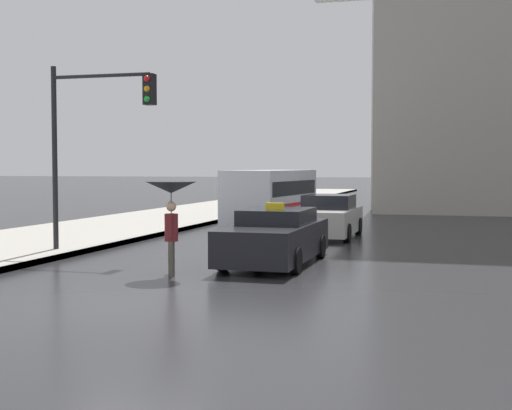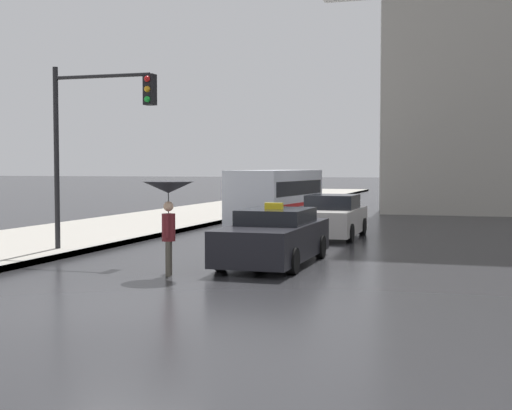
{
  "view_description": "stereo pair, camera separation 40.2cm",
  "coord_description": "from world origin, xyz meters",
  "px_view_note": "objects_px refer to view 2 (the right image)",
  "views": [
    {
      "loc": [
        5.47,
        -11.12,
        2.4
      ],
      "look_at": [
        0.33,
        6.83,
        1.4
      ],
      "focal_mm": 50.0,
      "sensor_mm": 36.0,
      "label": 1
    },
    {
      "loc": [
        5.86,
        -11.0,
        2.4
      ],
      "look_at": [
        0.33,
        6.83,
        1.4
      ],
      "focal_mm": 50.0,
      "sensor_mm": 36.0,
      "label": 2
    }
  ],
  "objects_px": {
    "taxi": "(274,238)",
    "ambulance_van": "(276,196)",
    "traffic_light": "(96,124)",
    "sedan_red": "(332,218)",
    "pedestrian_with_umbrella": "(168,198)",
    "monument_cross": "(390,36)"
  },
  "relations": [
    {
      "from": "taxi",
      "to": "ambulance_van",
      "type": "xyz_separation_m",
      "value": [
        -2.74,
        9.98,
        0.61
      ]
    },
    {
      "from": "traffic_light",
      "to": "ambulance_van",
      "type": "bearing_deg",
      "value": 77.31
    },
    {
      "from": "pedestrian_with_umbrella",
      "to": "traffic_light",
      "type": "relative_size",
      "value": 0.41
    },
    {
      "from": "monument_cross",
      "to": "taxi",
      "type": "bearing_deg",
      "value": -90.27
    },
    {
      "from": "pedestrian_with_umbrella",
      "to": "sedan_red",
      "type": "bearing_deg",
      "value": -27.69
    },
    {
      "from": "sedan_red",
      "to": "pedestrian_with_umbrella",
      "type": "height_order",
      "value": "pedestrian_with_umbrella"
    },
    {
      "from": "traffic_light",
      "to": "pedestrian_with_umbrella",
      "type": "bearing_deg",
      "value": -38.45
    },
    {
      "from": "monument_cross",
      "to": "ambulance_van",
      "type": "bearing_deg",
      "value": -102.38
    },
    {
      "from": "ambulance_van",
      "to": "pedestrian_with_umbrella",
      "type": "distance_m",
      "value": 12.53
    },
    {
      "from": "sedan_red",
      "to": "traffic_light",
      "type": "relative_size",
      "value": 0.83
    },
    {
      "from": "ambulance_van",
      "to": "traffic_light",
      "type": "bearing_deg",
      "value": 82.28
    },
    {
      "from": "traffic_light",
      "to": "sedan_red",
      "type": "bearing_deg",
      "value": 53.18
    },
    {
      "from": "sedan_red",
      "to": "ambulance_van",
      "type": "xyz_separation_m",
      "value": [
        -2.83,
        3.14,
        0.58
      ]
    },
    {
      "from": "taxi",
      "to": "ambulance_van",
      "type": "bearing_deg",
      "value": -74.64
    },
    {
      "from": "ambulance_van",
      "to": "traffic_light",
      "type": "height_order",
      "value": "traffic_light"
    },
    {
      "from": "ambulance_van",
      "to": "traffic_light",
      "type": "xyz_separation_m",
      "value": [
        -2.23,
        -9.9,
        2.28
      ]
    },
    {
      "from": "taxi",
      "to": "ambulance_van",
      "type": "relative_size",
      "value": 0.8
    },
    {
      "from": "ambulance_van",
      "to": "traffic_light",
      "type": "relative_size",
      "value": 1.16
    },
    {
      "from": "pedestrian_with_umbrella",
      "to": "ambulance_van",
      "type": "bearing_deg",
      "value": -12.03
    },
    {
      "from": "taxi",
      "to": "sedan_red",
      "type": "bearing_deg",
      "value": -90.77
    },
    {
      "from": "pedestrian_with_umbrella",
      "to": "monument_cross",
      "type": "height_order",
      "value": "monument_cross"
    },
    {
      "from": "ambulance_van",
      "to": "pedestrian_with_umbrella",
      "type": "xyz_separation_m",
      "value": [
        1.02,
        -12.48,
        0.46
      ]
    }
  ]
}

